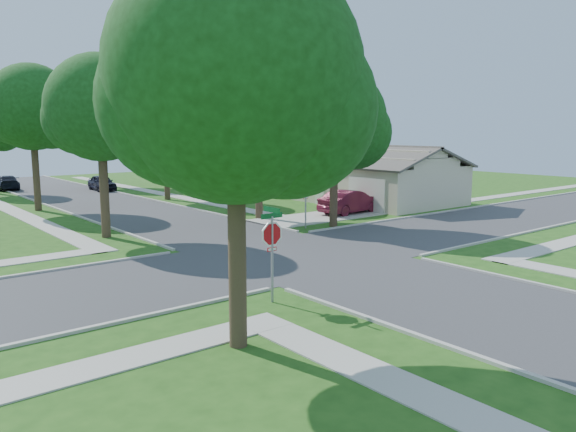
# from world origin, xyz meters

# --- Properties ---
(ground) EXTENTS (100.00, 100.00, 0.00)m
(ground) POSITION_xyz_m (0.00, 0.00, 0.00)
(ground) COLOR #214B14
(ground) RESTS_ON ground
(road_ns) EXTENTS (7.00, 100.00, 0.02)m
(road_ns) POSITION_xyz_m (0.00, 0.00, 0.00)
(road_ns) COLOR #333335
(road_ns) RESTS_ON ground
(sidewalk_ne) EXTENTS (1.20, 40.00, 0.04)m
(sidewalk_ne) POSITION_xyz_m (6.10, 26.00, 0.02)
(sidewalk_ne) COLOR #9E9B91
(sidewalk_ne) RESTS_ON ground
(driveway) EXTENTS (8.80, 3.60, 0.05)m
(driveway) POSITION_xyz_m (7.90, 7.10, 0.03)
(driveway) COLOR #9E9B91
(driveway) RESTS_ON ground
(stop_sign_sw) EXTENTS (1.05, 0.80, 2.98)m
(stop_sign_sw) POSITION_xyz_m (-4.70, -4.70, 2.03)
(stop_sign_sw) COLOR gray
(stop_sign_sw) RESTS_ON ground
(stop_sign_ne) EXTENTS (1.05, 0.80, 2.98)m
(stop_sign_ne) POSITION_xyz_m (4.70, 4.70, 2.03)
(stop_sign_ne) COLOR gray
(stop_sign_ne) RESTS_ON ground
(tree_e_near) EXTENTS (4.97, 4.80, 8.28)m
(tree_e_near) POSITION_xyz_m (4.75, 9.01, 5.64)
(tree_e_near) COLOR #38281C
(tree_e_near) RESTS_ON ground
(tree_e_mid) EXTENTS (5.59, 5.40, 9.21)m
(tree_e_mid) POSITION_xyz_m (4.76, 21.01, 6.25)
(tree_e_mid) COLOR #38281C
(tree_e_mid) RESTS_ON ground
(tree_e_far) EXTENTS (5.17, 5.00, 8.72)m
(tree_e_far) POSITION_xyz_m (4.75, 34.01, 5.98)
(tree_e_far) COLOR #38281C
(tree_e_far) RESTS_ON ground
(tree_w_near) EXTENTS (5.38, 5.20, 8.97)m
(tree_w_near) POSITION_xyz_m (-4.64, 9.01, 6.12)
(tree_w_near) COLOR #38281C
(tree_w_near) RESTS_ON ground
(tree_w_mid) EXTENTS (5.80, 5.60, 9.56)m
(tree_w_mid) POSITION_xyz_m (-4.64, 21.01, 6.49)
(tree_w_mid) COLOR #38281C
(tree_w_mid) RESTS_ON ground
(tree_sw_corner) EXTENTS (6.21, 6.00, 9.55)m
(tree_sw_corner) POSITION_xyz_m (-7.44, -6.99, 6.26)
(tree_sw_corner) COLOR #38281C
(tree_sw_corner) RESTS_ON ground
(tree_ne_corner) EXTENTS (5.80, 5.60, 8.66)m
(tree_ne_corner) POSITION_xyz_m (6.36, 4.21, 5.59)
(tree_ne_corner) COLOR #38281C
(tree_ne_corner) RESTS_ON ground
(house_ne_near) EXTENTS (8.42, 13.60, 4.23)m
(house_ne_near) POSITION_xyz_m (15.99, 11.00, 1.52)
(house_ne_near) COLOR #BEAD96
(house_ne_near) RESTS_ON ground
(house_ne_far) EXTENTS (8.42, 13.60, 4.23)m
(house_ne_far) POSITION_xyz_m (15.99, 29.00, 1.52)
(house_ne_far) COLOR #BEAD96
(house_ne_far) RESTS_ON ground
(car_driveway) EXTENTS (4.76, 2.03, 1.52)m
(car_driveway) POSITION_xyz_m (10.51, 7.09, 0.76)
(car_driveway) COLOR #531122
(car_driveway) RESTS_ON ground
(car_curb_east) EXTENTS (1.84, 4.11, 1.37)m
(car_curb_east) POSITION_xyz_m (3.20, 30.55, 0.69)
(car_curb_east) COLOR black
(car_curb_east) RESTS_ON ground
(car_curb_west) EXTENTS (2.19, 4.56, 1.28)m
(car_curb_west) POSITION_xyz_m (-3.20, 36.55, 0.64)
(car_curb_west) COLOR black
(car_curb_west) RESTS_ON ground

